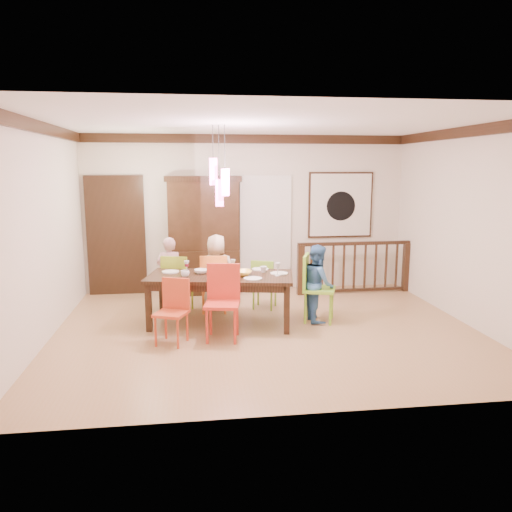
{
  "coord_description": "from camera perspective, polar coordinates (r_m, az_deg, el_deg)",
  "views": [
    {
      "loc": [
        -1.06,
        -6.8,
        2.31
      ],
      "look_at": [
        -0.09,
        0.48,
        1.0
      ],
      "focal_mm": 35.0,
      "sensor_mm": 36.0,
      "label": 1
    }
  ],
  "objects": [
    {
      "name": "dining_table",
      "position": [
        7.37,
        -4.08,
        -2.8
      ],
      "size": [
        2.26,
        1.33,
        0.75
      ],
      "rotation": [
        0.0,
        0.0,
        -0.18
      ],
      "color": "black",
      "rests_on": "floor"
    },
    {
      "name": "floor",
      "position": [
        7.26,
        1.25,
        -8.46
      ],
      "size": [
        6.0,
        6.0,
        0.0
      ],
      "primitive_type": "plane",
      "color": "#A87F51",
      "rests_on": "ground"
    },
    {
      "name": "plate_near_mid",
      "position": [
        7.06,
        -0.37,
        -2.59
      ],
      "size": [
        0.26,
        0.26,
        0.01
      ],
      "primitive_type": "cylinder",
      "color": "white",
      "rests_on": "dining_table"
    },
    {
      "name": "wall_right",
      "position": [
        7.96,
        23.18,
        3.09
      ],
      "size": [
        0.0,
        5.0,
        5.0
      ],
      "primitive_type": "plane",
      "rotation": [
        1.57,
        0.0,
        -1.57
      ],
      "color": "beige",
      "rests_on": "floor"
    },
    {
      "name": "wine_glass_b",
      "position": [
        7.54,
        -2.64,
        -1.11
      ],
      "size": [
        0.08,
        0.08,
        0.19
      ],
      "primitive_type": null,
      "color": "silver",
      "rests_on": "dining_table"
    },
    {
      "name": "small_bowl",
      "position": [
        7.46,
        -6.29,
        -1.77
      ],
      "size": [
        0.26,
        0.26,
        0.06
      ],
      "primitive_type": "imported",
      "rotation": [
        0.0,
        0.0,
        -0.32
      ],
      "color": "white",
      "rests_on": "dining_table"
    },
    {
      "name": "panel_door",
      "position": [
        9.43,
        -15.67,
        2.05
      ],
      "size": [
        1.04,
        0.07,
        2.24
      ],
      "primitive_type": "cube",
      "color": "black",
      "rests_on": "wall_back"
    },
    {
      "name": "plate_near_left",
      "position": [
        7.07,
        -9.55,
        -2.72
      ],
      "size": [
        0.26,
        0.26,
        0.01
      ],
      "primitive_type": "cylinder",
      "color": "white",
      "rests_on": "dining_table"
    },
    {
      "name": "chair_far_left",
      "position": [
        8.12,
        -8.87,
        -2.62
      ],
      "size": [
        0.53,
        0.53,
        0.94
      ],
      "rotation": [
        0.0,
        0.0,
        2.84
      ],
      "color": "#8CAC23",
      "rests_on": "floor"
    },
    {
      "name": "wine_glass_c",
      "position": [
        7.1,
        -5.43,
        -1.85
      ],
      "size": [
        0.08,
        0.08,
        0.19
      ],
      "primitive_type": null,
      "color": "#590C19",
      "rests_on": "dining_table"
    },
    {
      "name": "chair_near_mid",
      "position": [
        6.73,
        -3.89,
        -4.81
      ],
      "size": [
        0.53,
        0.53,
        1.01
      ],
      "rotation": [
        0.0,
        0.0,
        -0.17
      ],
      "color": "red",
      "rests_on": "floor"
    },
    {
      "name": "chair_end_right",
      "position": [
        7.58,
        7.26,
        -3.15
      ],
      "size": [
        0.59,
        0.59,
        1.02
      ],
      "rotation": [
        0.0,
        0.0,
        1.23
      ],
      "color": "#81C22D",
      "rests_on": "floor"
    },
    {
      "name": "wall_back",
      "position": [
        9.4,
        -1.05,
        4.85
      ],
      "size": [
        6.0,
        0.0,
        6.0
      ],
      "primitive_type": "plane",
      "rotation": [
        1.57,
        0.0,
        0.0
      ],
      "color": "beige",
      "rests_on": "floor"
    },
    {
      "name": "wine_glass_d",
      "position": [
        7.26,
        2.48,
        -1.54
      ],
      "size": [
        0.08,
        0.08,
        0.19
      ],
      "primitive_type": null,
      "color": "silver",
      "rests_on": "dining_table"
    },
    {
      "name": "plate_end_right",
      "position": [
        7.42,
        2.67,
        -1.99
      ],
      "size": [
        0.26,
        0.26,
        0.01
      ],
      "primitive_type": "cylinder",
      "color": "white",
      "rests_on": "dining_table"
    },
    {
      "name": "painting",
      "position": [
        9.72,
        9.63,
        5.77
      ],
      "size": [
        1.25,
        0.06,
        1.25
      ],
      "color": "black",
      "rests_on": "wall_back"
    },
    {
      "name": "china_hutch",
      "position": [
        9.18,
        -5.98,
        2.38
      ],
      "size": [
        1.36,
        0.46,
        2.16
      ],
      "color": "black",
      "rests_on": "floor"
    },
    {
      "name": "white_doorway",
      "position": [
        9.45,
        1.09,
        2.45
      ],
      "size": [
        0.97,
        0.05,
        2.22
      ],
      "primitive_type": "cube",
      "color": "silver",
      "rests_on": "wall_back"
    },
    {
      "name": "ceiling",
      "position": [
        6.9,
        1.34,
        15.0
      ],
      "size": [
        6.0,
        6.0,
        0.0
      ],
      "primitive_type": "plane",
      "rotation": [
        3.14,
        0.0,
        0.0
      ],
      "color": "white",
      "rests_on": "wall_back"
    },
    {
      "name": "plate_far_mid",
      "position": [
        7.68,
        -3.91,
        -1.58
      ],
      "size": [
        0.26,
        0.26,
        0.01
      ],
      "primitive_type": "cylinder",
      "color": "white",
      "rests_on": "dining_table"
    },
    {
      "name": "balustrade",
      "position": [
        9.42,
        11.18,
        -1.16
      ],
      "size": [
        2.16,
        0.12,
        0.96
      ],
      "rotation": [
        0.0,
        0.0,
        0.01
      ],
      "color": "black",
      "rests_on": "floor"
    },
    {
      "name": "serving_bowl",
      "position": [
        7.28,
        -1.71,
        -1.96
      ],
      "size": [
        0.32,
        0.32,
        0.08
      ],
      "primitive_type": "imported",
      "rotation": [
        0.0,
        0.0,
        0.04
      ],
      "color": "yellow",
      "rests_on": "dining_table"
    },
    {
      "name": "chair_near_left",
      "position": [
        6.67,
        -9.69,
        -5.87
      ],
      "size": [
        0.51,
        0.51,
        0.86
      ],
      "rotation": [
        0.0,
        0.0,
        -0.39
      ],
      "color": "#BF3F21",
      "rests_on": "floor"
    },
    {
      "name": "chair_far_right",
      "position": [
        8.24,
        1.0,
        -2.77
      ],
      "size": [
        0.49,
        0.49,
        0.83
      ],
      "rotation": [
        0.0,
        0.0,
        2.75
      ],
      "color": "#7DBC2E",
      "rests_on": "floor"
    },
    {
      "name": "person_far_left",
      "position": [
        8.27,
        -9.82,
        -1.98
      ],
      "size": [
        0.47,
        0.34,
        1.2
      ],
      "primitive_type": "imported",
      "rotation": [
        0.0,
        0.0,
        3.02
      ],
      "color": "#D09EA5",
      "rests_on": "floor"
    },
    {
      "name": "person_end_right",
      "position": [
        7.6,
        7.07,
        -3.09
      ],
      "size": [
        0.45,
        0.58,
        1.17
      ],
      "primitive_type": "imported",
      "rotation": [
        0.0,
        0.0,
        1.58
      ],
      "color": "teal",
      "rests_on": "floor"
    },
    {
      "name": "wall_left",
      "position": [
        7.12,
        -23.33,
        2.34
      ],
      "size": [
        0.0,
        5.0,
        5.0
      ],
      "primitive_type": "plane",
      "rotation": [
        1.57,
        0.0,
        1.57
      ],
      "color": "beige",
      "rests_on": "floor"
    },
    {
      "name": "plate_far_left",
      "position": [
        7.63,
        -9.75,
        -1.78
      ],
      "size": [
        0.26,
        0.26,
        0.01
      ],
      "primitive_type": "cylinder",
      "color": "white",
      "rests_on": "dining_table"
    },
    {
      "name": "cup_right",
      "position": [
        7.49,
        0.85,
        -1.55
      ],
      "size": [
        0.13,
        0.13,
        0.1
      ],
      "primitive_type": "imported",
      "rotation": [
        0.0,
        0.0,
        -0.31
      ],
      "color": "silver",
      "rests_on": "dining_table"
    },
    {
      "name": "chair_far_mid",
      "position": [
        8.06,
        -4.77,
        -2.6
      ],
      "size": [
        0.47,
        0.47,
        0.95
      ],
      "rotation": [
        0.0,
        0.0,
        3.04
      ],
      "color": "orange",
      "rests_on": "floor"
    },
    {
      "name": "pendant_cluster",
      "position": [
        7.19,
        -4.23,
        8.45
      ],
      "size": [
        0.27,
        0.21,
        1.14
      ],
      "color": "#FF4CA2",
      "rests_on": "ceiling"
    },
    {
      "name": "crown_molding",
      "position": [
        6.9,
        1.34,
        14.34
      ],
      "size": [
        6.0,
        5.0,
        0.16
      ],
      "primitive_type": null,
      "color": "black",
      "rests_on": "wall_back"
    },
    {
      "name": "wine_glass_a",
      "position": [
        7.5,
        -7.93,
        -1.26
      ],
      "size": [
        0.08,
        0.08,
        0.19
      ],
      "primitive_type": null,
      "color": "#590C19",
      "rests_on": "dining_table"
    },
    {
      "name": "napkin",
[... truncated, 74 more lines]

